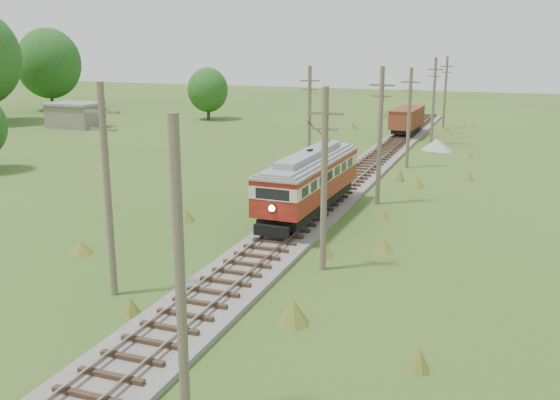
% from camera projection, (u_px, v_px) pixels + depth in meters
% --- Properties ---
extents(railbed_main, '(3.60, 96.00, 0.57)m').
position_uv_depth(railbed_main, '(342.00, 188.00, 45.24)').
color(railbed_main, '#605B54').
rests_on(railbed_main, ground).
extents(streetcar, '(3.08, 12.01, 5.46)m').
position_uv_depth(streetcar, '(310.00, 177.00, 37.53)').
color(streetcar, black).
rests_on(streetcar, ground).
extents(gondola, '(2.90, 8.00, 2.62)m').
position_uv_depth(gondola, '(407.00, 119.00, 70.25)').
color(gondola, black).
rests_on(gondola, ground).
extents(gravel_pile, '(3.04, 3.23, 1.11)m').
position_uv_depth(gravel_pile, '(438.00, 145.00, 61.65)').
color(gravel_pile, gray).
rests_on(gravel_pile, ground).
extents(utility_pole_r_1, '(0.30, 0.30, 8.80)m').
position_uv_depth(utility_pole_r_1, '(180.00, 276.00, 16.82)').
color(utility_pole_r_1, brown).
rests_on(utility_pole_r_1, ground).
extents(utility_pole_r_2, '(1.60, 0.30, 8.60)m').
position_uv_depth(utility_pole_r_2, '(324.00, 179.00, 28.55)').
color(utility_pole_r_2, brown).
rests_on(utility_pole_r_2, ground).
extents(utility_pole_r_3, '(1.60, 0.30, 9.00)m').
position_uv_depth(utility_pole_r_3, '(380.00, 135.00, 40.33)').
color(utility_pole_r_3, brown).
rests_on(utility_pole_r_3, ground).
extents(utility_pole_r_4, '(1.60, 0.30, 8.40)m').
position_uv_depth(utility_pole_r_4, '(409.00, 117.00, 52.27)').
color(utility_pole_r_4, brown).
rests_on(utility_pole_r_4, ground).
extents(utility_pole_r_5, '(1.60, 0.30, 8.90)m').
position_uv_depth(utility_pole_r_5, '(434.00, 101.00, 63.87)').
color(utility_pole_r_5, brown).
rests_on(utility_pole_r_5, ground).
extents(utility_pole_r_6, '(1.60, 0.30, 8.70)m').
position_uv_depth(utility_pole_r_6, '(445.00, 92.00, 75.76)').
color(utility_pole_r_6, brown).
rests_on(utility_pole_r_6, ground).
extents(utility_pole_l_a, '(1.60, 0.30, 9.00)m').
position_uv_depth(utility_pole_l_a, '(107.00, 189.00, 25.59)').
color(utility_pole_l_a, brown).
rests_on(utility_pole_l_a, ground).
extents(utility_pole_l_b, '(1.60, 0.30, 8.60)m').
position_uv_depth(utility_pole_l_b, '(309.00, 117.00, 51.15)').
color(utility_pole_l_b, brown).
rests_on(utility_pole_l_b, ground).
extents(tree_left_5, '(9.66, 9.66, 12.44)m').
position_uv_depth(tree_left_5, '(49.00, 63.00, 95.14)').
color(tree_left_5, '#38281C').
rests_on(tree_left_5, ground).
extents(tree_mid_a, '(5.46, 5.46, 7.03)m').
position_uv_depth(tree_mid_a, '(208.00, 90.00, 84.62)').
color(tree_mid_a, '#38281C').
rests_on(tree_mid_a, ground).
extents(shed, '(6.40, 4.40, 3.10)m').
position_uv_depth(shed, '(74.00, 115.00, 77.49)').
color(shed, slate).
rests_on(shed, ground).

